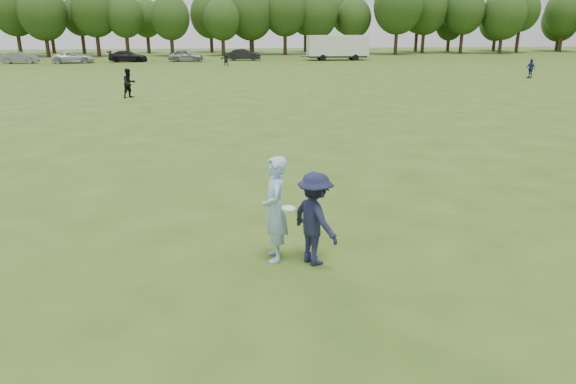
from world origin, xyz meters
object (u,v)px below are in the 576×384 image
object	(u,v)px
player_far_b	(530,69)
car_c	(73,57)
cargo_trailer	(338,46)
player_far_a	(129,83)
car_e	(186,55)
defender	(315,219)
car_d	(128,56)
player_far_d	(226,59)
field_cone	(471,67)
car_f	(244,55)
car_b	(20,58)
thrower	(275,209)

from	to	relation	value
player_far_b	car_c	bearing A→B (deg)	-130.57
car_c	cargo_trailer	xyz separation A→B (m)	(33.51, 1.35, 1.09)
car_c	cargo_trailer	bearing A→B (deg)	-95.28
player_far_a	car_e	bearing A→B (deg)	43.08
defender	car_d	distance (m)	61.85
player_far_d	field_cone	xyz separation A→B (m)	(26.31, -7.11, -0.61)
car_f	cargo_trailer	distance (m)	12.51
defender	car_c	xyz separation A→B (m)	(-19.46, 59.07, -0.23)
player_far_a	car_b	world-z (taller)	player_far_a
player_far_d	car_b	xyz separation A→B (m)	(-24.95, 7.30, -0.06)
car_e	cargo_trailer	distance (m)	19.99
car_b	player_far_a	bearing A→B (deg)	-157.19
car_d	field_cone	distance (m)	41.57
player_far_a	car_d	distance (m)	35.58
defender	car_c	world-z (taller)	defender
thrower	car_c	xyz separation A→B (m)	(-18.72, 58.80, -0.36)
car_e	car_f	world-z (taller)	car_e
defender	cargo_trailer	bearing A→B (deg)	-40.72
player_far_b	field_cone	distance (m)	10.86
car_d	field_cone	xyz separation A→B (m)	(38.58, -15.48, -0.54)
car_b	cargo_trailer	size ratio (longest dim) A/B	0.47
player_far_b	car_b	xyz separation A→B (m)	(-51.33, 25.24, -0.13)
thrower	player_far_d	bearing A→B (deg)	-177.65
car_b	car_f	xyz separation A→B (m)	(27.48, 2.34, 0.04)
thrower	player_far_d	xyz separation A→B (m)	(-0.15, 51.79, -0.29)
thrower	car_b	xyz separation A→B (m)	(-25.10, 59.09, -0.35)
thrower	defender	xyz separation A→B (m)	(0.74, -0.27, -0.13)
car_b	car_d	size ratio (longest dim) A/B	0.88
thrower	cargo_trailer	size ratio (longest dim) A/B	0.23
thrower	car_f	world-z (taller)	thrower
player_far_d	car_e	distance (m)	9.67
car_d	car_e	world-z (taller)	car_e
player_far_b	field_cone	world-z (taller)	player_far_b
car_d	car_f	distance (m)	14.85
defender	player_far_d	xyz separation A→B (m)	(-0.88, 52.06, -0.16)
player_far_d	car_b	size ratio (longest dim) A/B	0.36
player_far_b	car_b	distance (m)	57.20
player_far_a	car_f	bearing A→B (deg)	31.55
car_c	car_e	bearing A→B (deg)	-92.33
thrower	defender	distance (m)	0.80
defender	car_b	xyz separation A→B (m)	(-25.83, 59.36, -0.22)
player_far_a	car_e	xyz separation A→B (m)	(1.52, 35.00, -0.16)
thrower	player_far_b	xyz separation A→B (m)	(26.24, 33.85, -0.22)
car_e	cargo_trailer	bearing A→B (deg)	-85.14
thrower	defender	world-z (taller)	thrower
car_e	cargo_trailer	xyz separation A→B (m)	(19.96, 0.10, 1.02)
car_d	car_e	size ratio (longest dim) A/B	1.08
player_far_a	player_far_d	bearing A→B (deg)	31.81
car_f	thrower	bearing A→B (deg)	-176.79
car_f	cargo_trailer	xyz separation A→B (m)	(12.40, -1.28, 1.04)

